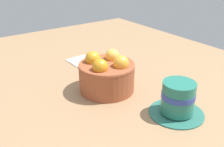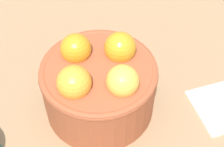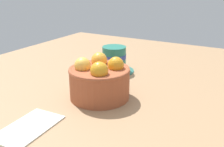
{
  "view_description": "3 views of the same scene",
  "coord_description": "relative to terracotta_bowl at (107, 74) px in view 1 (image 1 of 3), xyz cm",
  "views": [
    {
      "loc": [
        -49.34,
        33.64,
        32.35
      ],
      "look_at": [
        -1.27,
        -0.75,
        4.91
      ],
      "focal_mm": 41.59,
      "sensor_mm": 36.0,
      "label": 1
    },
    {
      "loc": [
        -5.37,
        -26.4,
        36.33
      ],
      "look_at": [
        1.85,
        0.7,
        5.15
      ],
      "focal_mm": 53.75,
      "sensor_mm": 36.0,
      "label": 2
    },
    {
      "loc": [
        48.33,
        30.7,
        26.68
      ],
      "look_at": [
        -0.55,
        3.07,
        6.39
      ],
      "focal_mm": 42.01,
      "sensor_mm": 36.0,
      "label": 3
    }
  ],
  "objects": [
    {
      "name": "ground_plane",
      "position": [
        0.0,
        -0.0,
        -6.85
      ],
      "size": [
        128.31,
        104.7,
        4.6
      ],
      "primitive_type": "cube",
      "color": "#997551"
    },
    {
      "name": "terracotta_bowl",
      "position": [
        0.0,
        0.0,
        0.0
      ],
      "size": [
        14.31,
        14.31,
        10.04
      ],
      "color": "#9E4C2D",
      "rests_on": "ground_plane"
    },
    {
      "name": "coffee_cup",
      "position": [
        -18.18,
        -6.17,
        -0.96
      ],
      "size": [
        12.15,
        12.15,
        7.71
      ],
      "color": "#2B6A5C",
      "rests_on": "ground_plane"
    },
    {
      "name": "folded_napkin",
      "position": [
        18.49,
        -4.38,
        -4.25
      ],
      "size": [
        13.3,
        8.23,
        0.6
      ],
      "primitive_type": "cube",
      "rotation": [
        0.0,
        0.0,
        0.05
      ],
      "color": "white",
      "rests_on": "ground_plane"
    }
  ]
}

